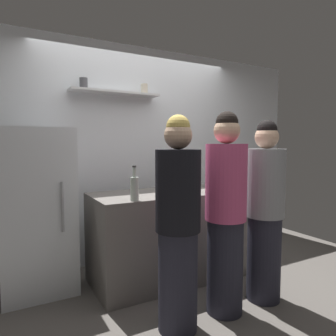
# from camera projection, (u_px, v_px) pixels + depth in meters

# --- Properties ---
(ground_plane) EXTENTS (5.28, 5.28, 0.00)m
(ground_plane) POSITION_uv_depth(u_px,v_px,m) (192.00, 297.00, 2.86)
(ground_plane) COLOR #59544F
(back_wall_assembly) EXTENTS (4.80, 0.32, 2.60)m
(back_wall_assembly) POSITION_uv_depth(u_px,v_px,m) (138.00, 153.00, 3.85)
(back_wall_assembly) COLOR white
(back_wall_assembly) RESTS_ON ground
(refrigerator) EXTENTS (0.66, 0.68, 1.57)m
(refrigerator) POSITION_uv_depth(u_px,v_px,m) (37.00, 210.00, 2.95)
(refrigerator) COLOR silver
(refrigerator) RESTS_ON ground
(counter) EXTENTS (1.58, 0.74, 0.92)m
(counter) POSITION_uv_depth(u_px,v_px,m) (168.00, 235.00, 3.25)
(counter) COLOR #66605B
(counter) RESTS_ON ground
(baking_pan) EXTENTS (0.34, 0.24, 0.05)m
(baking_pan) POSITION_uv_depth(u_px,v_px,m) (178.00, 188.00, 3.34)
(baking_pan) COLOR gray
(baking_pan) RESTS_ON counter
(utensil_holder) EXTENTS (0.10, 0.10, 0.21)m
(utensil_holder) POSITION_uv_depth(u_px,v_px,m) (209.00, 182.00, 3.56)
(utensil_holder) COLOR #B2B2B7
(utensil_holder) RESTS_ON counter
(wine_bottle_pale_glass) EXTENTS (0.07, 0.07, 0.31)m
(wine_bottle_pale_glass) POSITION_uv_depth(u_px,v_px,m) (134.00, 188.00, 2.70)
(wine_bottle_pale_glass) COLOR #B2BFB2
(wine_bottle_pale_glass) RESTS_ON counter
(wine_bottle_dark_glass) EXTENTS (0.07, 0.07, 0.30)m
(wine_bottle_dark_glass) POSITION_uv_depth(u_px,v_px,m) (189.00, 177.00, 3.63)
(wine_bottle_dark_glass) COLOR black
(wine_bottle_dark_glass) RESTS_ON counter
(wine_bottle_green_glass) EXTENTS (0.08, 0.08, 0.34)m
(wine_bottle_green_glass) POSITION_uv_depth(u_px,v_px,m) (194.00, 182.00, 2.99)
(wine_bottle_green_glass) COLOR #19471E
(wine_bottle_green_glass) RESTS_ON counter
(water_bottle_plastic) EXTENTS (0.08, 0.08, 0.24)m
(water_bottle_plastic) POSITION_uv_depth(u_px,v_px,m) (213.00, 180.00, 3.37)
(water_bottle_plastic) COLOR silver
(water_bottle_plastic) RESTS_ON counter
(person_blonde) EXTENTS (0.34, 0.34, 1.63)m
(person_blonde) POSITION_uv_depth(u_px,v_px,m) (178.00, 226.00, 2.30)
(person_blonde) COLOR #262633
(person_blonde) RESTS_ON ground
(person_pink_top) EXTENTS (0.34, 0.34, 1.68)m
(person_pink_top) POSITION_uv_depth(u_px,v_px,m) (226.00, 215.00, 2.54)
(person_pink_top) COLOR #262633
(person_pink_top) RESTS_ON ground
(person_grey_hoodie) EXTENTS (0.34, 0.34, 1.63)m
(person_grey_hoodie) POSITION_uv_depth(u_px,v_px,m) (265.00, 212.00, 2.76)
(person_grey_hoodie) COLOR #262633
(person_grey_hoodie) RESTS_ON ground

